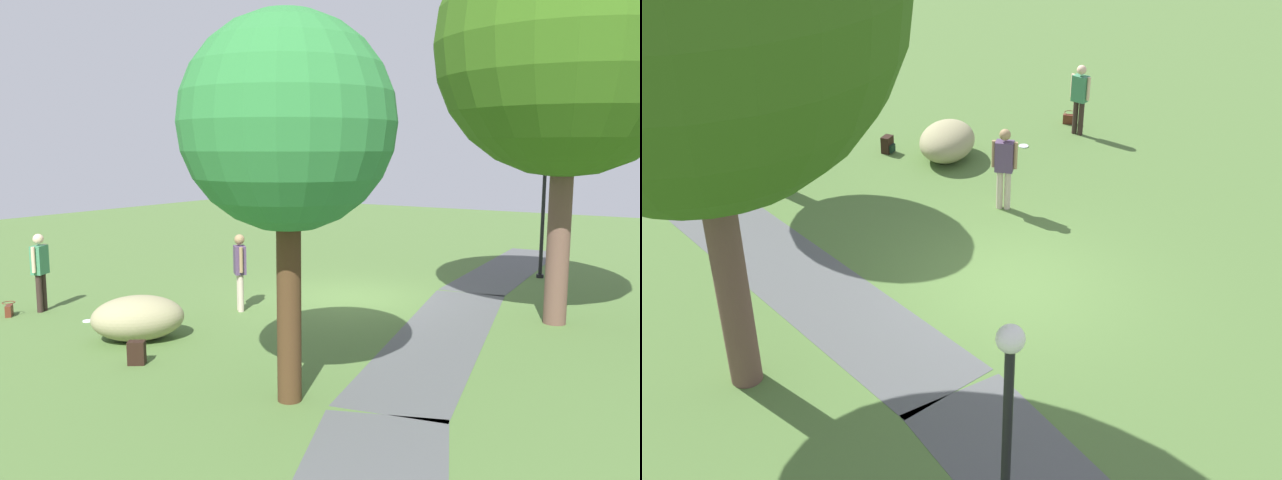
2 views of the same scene
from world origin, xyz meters
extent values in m
plane|color=#4C6D34|center=(0.00, 0.00, 0.00)|extent=(48.00, 48.00, 0.00)
cube|color=#4F5152|center=(-6.00, 2.06, 0.00)|extent=(8.06, 2.02, 0.01)
cube|color=#4F5152|center=(1.92, 3.01, 0.00)|extent=(8.17, 3.21, 0.01)
cylinder|color=brown|center=(-0.21, 4.66, 1.90)|extent=(0.46, 0.46, 3.81)
sphere|color=#346017|center=(-0.21, 4.66, 5.66)|extent=(5.27, 5.27, 5.27)
cylinder|color=#452E19|center=(6.12, 2.38, 1.45)|extent=(0.35, 0.35, 2.90)
sphere|color=#2C7536|center=(6.12, 2.38, 3.95)|extent=(2.99, 2.99, 2.99)
cylinder|color=black|center=(-4.94, 3.24, 0.05)|extent=(0.20, 0.20, 0.10)
cylinder|color=black|center=(-4.94, 3.24, 1.57)|extent=(0.10, 0.10, 3.13)
sphere|color=white|center=(-4.94, 3.24, 3.27)|extent=(0.28, 0.28, 0.28)
ellipsoid|color=#999269|center=(5.22, -1.75, 0.42)|extent=(2.09, 2.08, 0.85)
cylinder|color=#32231E|center=(4.81, -5.26, 0.42)|extent=(0.13, 0.13, 0.85)
cylinder|color=#32231E|center=(4.95, -5.20, 0.42)|extent=(0.13, 0.13, 0.85)
cube|color=#3E8258|center=(4.88, -5.23, 1.17)|extent=(0.42, 0.36, 0.64)
cylinder|color=beige|center=(4.68, -5.31, 1.20)|extent=(0.08, 0.08, 0.57)
cylinder|color=beige|center=(5.08, -5.14, 1.20)|extent=(0.08, 0.08, 0.57)
sphere|color=beige|center=(4.88, -5.23, 1.63)|extent=(0.23, 0.23, 0.23)
cylinder|color=beige|center=(2.42, -1.58, 0.42)|extent=(0.13, 0.13, 0.84)
cylinder|color=beige|center=(2.52, -1.46, 0.42)|extent=(0.13, 0.13, 0.84)
cube|color=#513D5E|center=(2.47, -1.52, 1.16)|extent=(0.42, 0.43, 0.63)
cylinder|color=#9C7E55|center=(2.32, -1.68, 1.19)|extent=(0.08, 0.08, 0.56)
cylinder|color=#9C7E55|center=(2.62, -1.36, 1.19)|extent=(0.08, 0.08, 0.56)
sphere|color=#9C7E55|center=(2.47, -1.52, 1.61)|extent=(0.23, 0.23, 0.23)
cube|color=#5C2819|center=(5.52, -5.47, 0.12)|extent=(0.30, 0.32, 0.24)
torus|color=#5C2819|center=(5.52, -5.47, 0.30)|extent=(0.38, 0.38, 0.02)
cube|color=black|center=(6.21, -0.69, 0.20)|extent=(0.32, 0.34, 0.40)
cube|color=black|center=(6.11, -0.77, 0.12)|extent=(0.16, 0.19, 0.18)
cylinder|color=white|center=(4.89, -3.65, 0.01)|extent=(0.23, 0.23, 0.02)
camera|label=1|loc=(13.33, 7.46, 3.58)|focal=35.93mm
camera|label=2|loc=(-9.87, 6.60, 7.75)|focal=45.54mm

